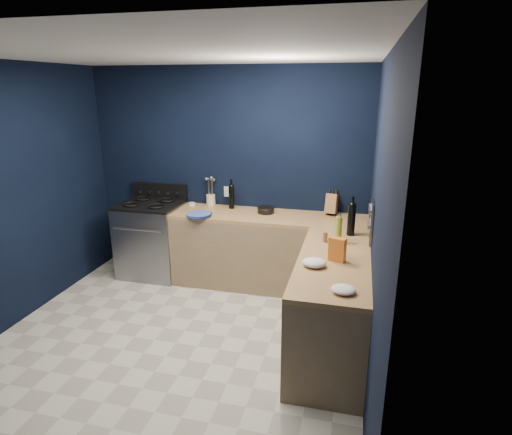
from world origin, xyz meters
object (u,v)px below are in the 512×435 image
(gas_range, at_px, (152,240))
(crouton_bag, at_px, (337,249))
(utensil_crock, at_px, (211,200))
(knife_block, at_px, (332,204))
(plate_stack, at_px, (199,215))

(gas_range, distance_m, crouton_bag, 2.72)
(utensil_crock, bearing_deg, crouton_bag, -40.86)
(knife_block, xyz_separation_m, crouton_bag, (0.15, -1.44, -0.01))
(crouton_bag, bearing_deg, gas_range, 172.45)
(plate_stack, xyz_separation_m, utensil_crock, (-0.02, 0.49, 0.05))
(utensil_crock, xyz_separation_m, knife_block, (1.52, -0.00, 0.05))
(plate_stack, distance_m, utensil_crock, 0.49)
(plate_stack, distance_m, knife_block, 1.58)
(utensil_crock, distance_m, knife_block, 1.52)
(plate_stack, bearing_deg, gas_range, 163.53)
(plate_stack, height_order, knife_block, knife_block)
(plate_stack, distance_m, crouton_bag, 1.90)
(gas_range, bearing_deg, crouton_bag, -26.17)
(knife_block, bearing_deg, plate_stack, -155.53)
(utensil_crock, bearing_deg, plate_stack, -87.09)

